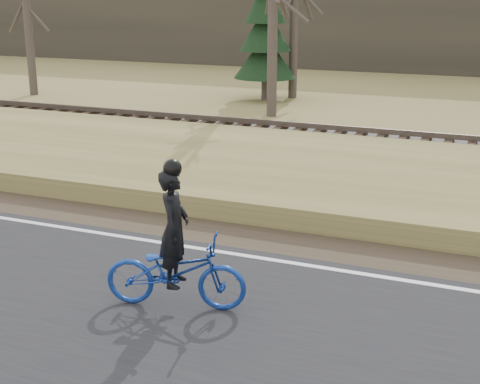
% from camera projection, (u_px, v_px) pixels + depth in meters
% --- Properties ---
extents(ground, '(120.00, 120.00, 0.00)m').
position_uv_depth(ground, '(316.00, 275.00, 10.83)').
color(ground, '#96884C').
rests_on(ground, ground).
extents(road, '(120.00, 6.00, 0.06)m').
position_uv_depth(road, '(262.00, 347.00, 8.61)').
color(road, black).
rests_on(road, ground).
extents(edge_line, '(120.00, 0.12, 0.01)m').
position_uv_depth(edge_line, '(319.00, 267.00, 10.99)').
color(edge_line, silver).
rests_on(edge_line, road).
extents(shoulder, '(120.00, 1.60, 0.04)m').
position_uv_depth(shoulder, '(334.00, 249.00, 11.89)').
color(shoulder, '#473A2B').
rests_on(shoulder, ground).
extents(embankment, '(120.00, 5.00, 0.44)m').
position_uv_depth(embankment, '(369.00, 193.00, 14.49)').
color(embankment, '#96884C').
rests_on(embankment, ground).
extents(ballast, '(120.00, 3.00, 0.45)m').
position_uv_depth(ballast, '(399.00, 154.00, 17.85)').
color(ballast, slate).
rests_on(ballast, ground).
extents(railroad, '(120.00, 2.40, 0.29)m').
position_uv_depth(railroad, '(399.00, 143.00, 17.77)').
color(railroad, black).
rests_on(railroad, ballast).
extents(treeline_backdrop, '(120.00, 4.00, 6.00)m').
position_uv_depth(treeline_backdrop, '(469.00, 17.00, 36.54)').
color(treeline_backdrop, '#383328').
rests_on(treeline_backdrop, ground).
extents(cyclist, '(2.15, 1.16, 2.19)m').
position_uv_depth(cyclist, '(175.00, 262.00, 9.46)').
color(cyclist, navy).
rests_on(cyclist, road).
extents(bare_tree_far_left, '(0.36, 0.36, 7.43)m').
position_uv_depth(bare_tree_far_left, '(26.00, 8.00, 28.38)').
color(bare_tree_far_left, '#4F423A').
rests_on(bare_tree_far_left, ground).
extents(bare_tree_near_left, '(0.36, 0.36, 7.50)m').
position_uv_depth(bare_tree_near_left, '(273.00, 10.00, 23.37)').
color(bare_tree_near_left, '#4F423A').
rests_on(bare_tree_near_left, ground).
extents(conifer, '(2.60, 2.60, 6.03)m').
position_uv_depth(conifer, '(265.00, 30.00, 27.35)').
color(conifer, '#4F423A').
rests_on(conifer, ground).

